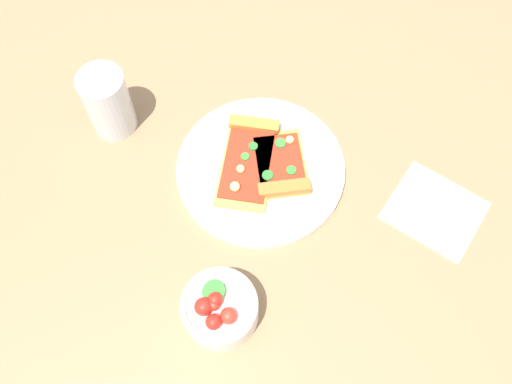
{
  "coord_description": "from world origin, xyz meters",
  "views": [
    {
      "loc": [
        -0.22,
        0.33,
        0.79
      ],
      "look_at": [
        -0.02,
        0.01,
        0.03
      ],
      "focal_mm": 40.37,
      "sensor_mm": 36.0,
      "label": 1
    }
  ],
  "objects_px": {
    "plate": "(261,169)",
    "pizza_slice_far": "(248,157)",
    "salad_bowl": "(220,309)",
    "paper_napkin": "(435,210)",
    "pizza_slice_near": "(281,169)",
    "soda_glass": "(109,104)"
  },
  "relations": [
    {
      "from": "pizza_slice_near",
      "to": "soda_glass",
      "type": "xyz_separation_m",
      "value": [
        0.28,
        0.06,
        0.03
      ]
    },
    {
      "from": "plate",
      "to": "salad_bowl",
      "type": "distance_m",
      "value": 0.24
    },
    {
      "from": "pizza_slice_near",
      "to": "plate",
      "type": "bearing_deg",
      "value": 20.64
    },
    {
      "from": "pizza_slice_near",
      "to": "salad_bowl",
      "type": "relative_size",
      "value": 1.32
    },
    {
      "from": "plate",
      "to": "soda_glass",
      "type": "bearing_deg",
      "value": 12.09
    },
    {
      "from": "soda_glass",
      "to": "pizza_slice_far",
      "type": "bearing_deg",
      "value": -166.22
    },
    {
      "from": "pizza_slice_near",
      "to": "paper_napkin",
      "type": "distance_m",
      "value": 0.24
    },
    {
      "from": "plate",
      "to": "paper_napkin",
      "type": "distance_m",
      "value": 0.27
    },
    {
      "from": "plate",
      "to": "paper_napkin",
      "type": "height_order",
      "value": "plate"
    },
    {
      "from": "pizza_slice_far",
      "to": "soda_glass",
      "type": "bearing_deg",
      "value": 13.78
    },
    {
      "from": "soda_glass",
      "to": "paper_napkin",
      "type": "height_order",
      "value": "soda_glass"
    },
    {
      "from": "plate",
      "to": "salad_bowl",
      "type": "xyz_separation_m",
      "value": [
        -0.08,
        0.22,
        0.02
      ]
    },
    {
      "from": "salad_bowl",
      "to": "plate",
      "type": "bearing_deg",
      "value": -70.84
    },
    {
      "from": "salad_bowl",
      "to": "soda_glass",
      "type": "distance_m",
      "value": 0.37
    },
    {
      "from": "plate",
      "to": "pizza_slice_far",
      "type": "height_order",
      "value": "pizza_slice_far"
    },
    {
      "from": "pizza_slice_near",
      "to": "pizza_slice_far",
      "type": "distance_m",
      "value": 0.05
    },
    {
      "from": "plate",
      "to": "pizza_slice_near",
      "type": "distance_m",
      "value": 0.03
    },
    {
      "from": "salad_bowl",
      "to": "pizza_slice_far",
      "type": "bearing_deg",
      "value": -65.63
    },
    {
      "from": "plate",
      "to": "pizza_slice_near",
      "type": "xyz_separation_m",
      "value": [
        -0.03,
        -0.01,
        0.01
      ]
    },
    {
      "from": "pizza_slice_near",
      "to": "salad_bowl",
      "type": "bearing_deg",
      "value": 101.51
    },
    {
      "from": "pizza_slice_far",
      "to": "soda_glass",
      "type": "height_order",
      "value": "soda_glass"
    },
    {
      "from": "pizza_slice_near",
      "to": "soda_glass",
      "type": "bearing_deg",
      "value": 13.03
    }
  ]
}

